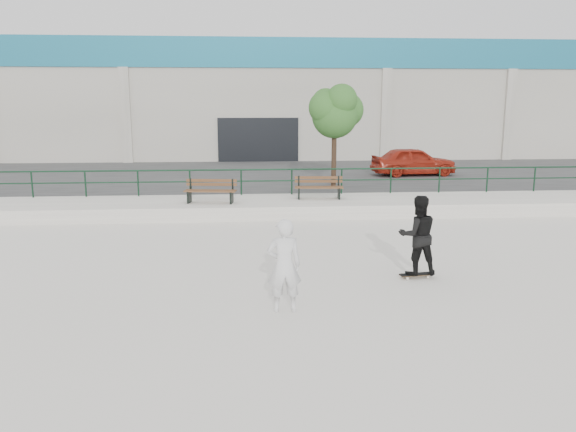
{
  "coord_description": "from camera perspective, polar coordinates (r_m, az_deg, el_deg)",
  "views": [
    {
      "loc": [
        -0.84,
        -11.2,
        4.04
      ],
      "look_at": [
        0.18,
        2.0,
        1.39
      ],
      "focal_mm": 35.0,
      "sensor_mm": 36.0,
      "label": 1
    }
  ],
  "objects": [
    {
      "name": "red_car",
      "position": [
        29.01,
        12.62,
        5.46
      ],
      "size": [
        4.3,
        2.0,
        1.43
      ],
      "primitive_type": "imported",
      "rotation": [
        0.0,
        0.0,
        1.65
      ],
      "color": "#A72514",
      "rests_on": "parking_strip"
    },
    {
      "name": "railing",
      "position": [
        22.19,
        -2.2,
        4.08
      ],
      "size": [
        28.0,
        0.06,
        1.03
      ],
      "color": "#12331F",
      "rests_on": "ledge"
    },
    {
      "name": "bench_left",
      "position": [
        20.59,
        -7.87,
        2.52
      ],
      "size": [
        1.92,
        0.8,
        0.86
      ],
      "rotation": [
        0.0,
        0.0,
        -0.14
      ],
      "color": "brown",
      "rests_on": "ledge"
    },
    {
      "name": "ground",
      "position": [
        11.93,
        -0.11,
        -8.45
      ],
      "size": [
        120.0,
        120.0,
        0.0
      ],
      "primitive_type": "plane",
      "color": "silver",
      "rests_on": "ground"
    },
    {
      "name": "ledge",
      "position": [
        21.06,
        -2.04,
        0.95
      ],
      "size": [
        30.0,
        3.0,
        0.5
      ],
      "primitive_type": "cube",
      "color": "beige",
      "rests_on": "ground"
    },
    {
      "name": "skateboard",
      "position": [
        13.67,
        12.87,
        -5.83
      ],
      "size": [
        0.8,
        0.31,
        0.09
      ],
      "rotation": [
        0.0,
        0.0,
        0.15
      ],
      "color": "black",
      "rests_on": "ground"
    },
    {
      "name": "parking_strip",
      "position": [
        29.45,
        -2.73,
        3.92
      ],
      "size": [
        60.0,
        14.0,
        0.5
      ],
      "primitive_type": "cube",
      "color": "#373737",
      "rests_on": "ground"
    },
    {
      "name": "tree",
      "position": [
        24.45,
        4.84,
        10.67
      ],
      "size": [
        2.46,
        2.19,
        4.37
      ],
      "color": "#453322",
      "rests_on": "parking_strip"
    },
    {
      "name": "seated_skater",
      "position": [
        10.99,
        -0.4,
        -5.06
      ],
      "size": [
        0.71,
        0.49,
        1.87
      ],
      "primitive_type": "imported",
      "rotation": [
        0.0,
        0.0,
        3.2
      ],
      "color": "silver",
      "rests_on": "ground"
    },
    {
      "name": "standing_skater",
      "position": [
        13.42,
        13.05,
        -1.91
      ],
      "size": [
        0.92,
        0.72,
        1.88
      ],
      "primitive_type": "imported",
      "rotation": [
        0.0,
        0.0,
        3.15
      ],
      "color": "black",
      "rests_on": "skateboard"
    },
    {
      "name": "commercial_building",
      "position": [
        43.2,
        -3.35,
        12.01
      ],
      "size": [
        44.2,
        16.33,
        8.0
      ],
      "color": "beige",
      "rests_on": "ground"
    },
    {
      "name": "bench_right",
      "position": [
        21.37,
        3.15,
        2.91
      ],
      "size": [
        1.86,
        0.66,
        0.84
      ],
      "rotation": [
        0.0,
        0.0,
        -0.07
      ],
      "color": "brown",
      "rests_on": "ledge"
    }
  ]
}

